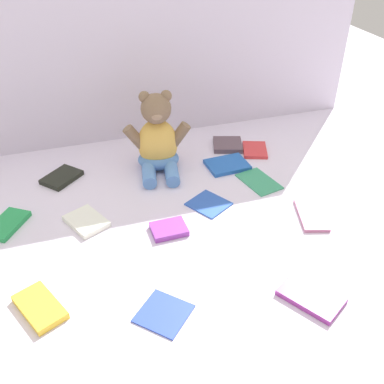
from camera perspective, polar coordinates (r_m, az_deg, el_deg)
name	(u,v)px	position (r m, az deg, el deg)	size (l,w,h in m)	color
ground_plane	(183,201)	(1.25, -1.15, -1.24)	(3.20, 3.20, 0.00)	silver
backdrop_drape	(142,37)	(1.50, -6.53, 19.29)	(1.54, 0.03, 0.68)	silver
teddy_bear	(158,141)	(1.37, -4.46, 6.55)	(0.21, 0.20, 0.25)	#E5B24C
book_case_0	(259,181)	(1.35, 8.65, 1.42)	(0.09, 0.13, 0.01)	#349766
book_case_1	(209,203)	(1.24, 2.18, -1.47)	(0.09, 0.10, 0.01)	#2955B4
book_case_2	(311,215)	(1.24, 15.17, -2.88)	(0.07, 0.14, 0.01)	#BF6C93
book_case_4	(40,307)	(1.01, -19.08, -13.88)	(0.07, 0.13, 0.02)	yellow
book_case_5	(227,165)	(1.41, 4.57, 3.53)	(0.10, 0.13, 0.01)	#2059B2
book_case_6	(169,229)	(1.15, -3.01, -4.82)	(0.07, 0.09, 0.02)	purple
book_case_7	(228,145)	(1.53, 4.61, 6.11)	(0.10, 0.10, 0.02)	#57444C
book_case_8	(164,313)	(0.96, -3.69, -15.32)	(0.10, 0.10, 0.01)	#2E4AB4
book_case_9	(86,221)	(1.20, -13.52, -3.70)	(0.08, 0.11, 0.01)	white
book_case_10	(311,296)	(1.01, 15.18, -12.85)	(0.09, 0.13, 0.01)	#953390
book_case_11	(62,177)	(1.40, -16.50, 1.83)	(0.08, 0.11, 0.01)	black
book_case_12	(255,150)	(1.51, 8.12, 5.41)	(0.08, 0.11, 0.01)	red
book_case_13	(7,224)	(1.26, -22.81, -3.87)	(0.07, 0.12, 0.01)	green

